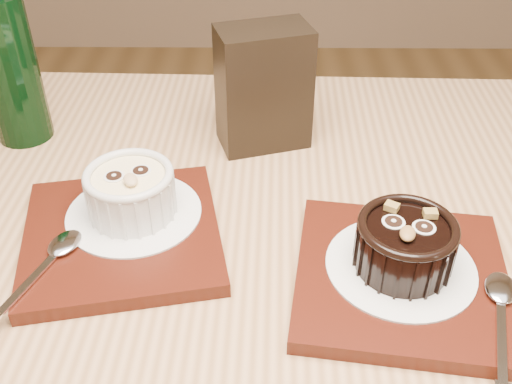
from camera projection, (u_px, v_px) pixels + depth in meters
table at (235, 341)px, 0.59m from camera, size 1.22×0.83×0.75m
tray_left at (122, 235)px, 0.57m from camera, size 0.21×0.21×0.01m
doily_left at (134, 213)px, 0.58m from camera, size 0.13×0.13×0.00m
ramekin_white at (131, 190)px, 0.56m from camera, size 0.08×0.08×0.05m
spoon_left at (41, 268)px, 0.51m from camera, size 0.07×0.13×0.01m
tray_right at (401, 278)px, 0.52m from camera, size 0.20×0.20×0.01m
doily_right at (400, 266)px, 0.52m from camera, size 0.13×0.13×0.00m
ramekin_dark at (405, 243)px, 0.50m from camera, size 0.08×0.08×0.05m
spoon_right at (502, 319)px, 0.47m from camera, size 0.06×0.14×0.01m
condiment_stand at (264, 88)px, 0.67m from camera, size 0.11×0.09×0.14m
green_bottle at (8, 64)px, 0.67m from camera, size 0.06×0.06×0.24m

